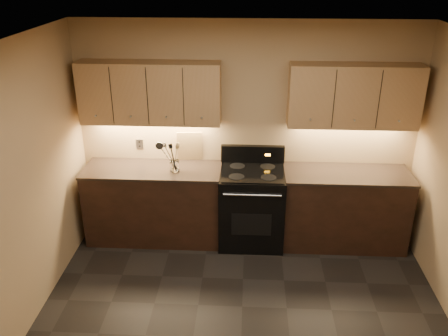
{
  "coord_description": "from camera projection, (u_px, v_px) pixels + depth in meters",
  "views": [
    {
      "loc": [
        0.02,
        -3.32,
        3.22
      ],
      "look_at": [
        -0.24,
        1.45,
        1.07
      ],
      "focal_mm": 38.0,
      "sensor_mm": 36.0,
      "label": 1
    }
  ],
  "objects": [
    {
      "name": "ceiling",
      "position": [
        247.0,
        53.0,
        3.28
      ],
      "size": [
        4.0,
        4.0,
        0.0
      ],
      "primitive_type": "plane",
      "rotation": [
        3.14,
        0.0,
        0.0
      ],
      "color": "silver",
      "rests_on": "wall_back"
    },
    {
      "name": "wall_back",
      "position": [
        247.0,
        132.0,
        5.63
      ],
      "size": [
        4.0,
        0.04,
        2.6
      ],
      "primitive_type": "cube",
      "color": "tan",
      "rests_on": "ground"
    },
    {
      "name": "wall_left",
      "position": [
        2.0,
        210.0,
        3.91
      ],
      "size": [
        0.04,
        4.0,
        2.6
      ],
      "primitive_type": "cube",
      "color": "tan",
      "rests_on": "ground"
    },
    {
      "name": "counter_left",
      "position": [
        154.0,
        203.0,
        5.76
      ],
      "size": [
        1.62,
        0.62,
        0.93
      ],
      "color": "black",
      "rests_on": "ground"
    },
    {
      "name": "counter_right",
      "position": [
        344.0,
        208.0,
        5.64
      ],
      "size": [
        1.46,
        0.62,
        0.93
      ],
      "color": "black",
      "rests_on": "ground"
    },
    {
      "name": "stove",
      "position": [
        252.0,
        206.0,
        5.68
      ],
      "size": [
        0.76,
        0.68,
        1.14
      ],
      "color": "black",
      "rests_on": "ground"
    },
    {
      "name": "upper_cab_left",
      "position": [
        150.0,
        93.0,
        5.35
      ],
      "size": [
        1.6,
        0.3,
        0.7
      ],
      "primitive_type": "cube",
      "color": "tan",
      "rests_on": "wall_back"
    },
    {
      "name": "upper_cab_right",
      "position": [
        354.0,
        96.0,
        5.23
      ],
      "size": [
        1.44,
        0.3,
        0.7
      ],
      "primitive_type": "cube",
      "color": "tan",
      "rests_on": "wall_back"
    },
    {
      "name": "outlet_plate",
      "position": [
        140.0,
        144.0,
        5.77
      ],
      "size": [
        0.08,
        0.01,
        0.12
      ],
      "primitive_type": "cube",
      "color": "#B2B5BA",
      "rests_on": "wall_back"
    },
    {
      "name": "utensil_crock",
      "position": [
        174.0,
        166.0,
        5.48
      ],
      "size": [
        0.11,
        0.11,
        0.13
      ],
      "color": "white",
      "rests_on": "counter_left"
    },
    {
      "name": "cutting_board",
      "position": [
        190.0,
        146.0,
        5.71
      ],
      "size": [
        0.3,
        0.1,
        0.38
      ],
      "primitive_type": "cube",
      "rotation": [
        0.14,
        0.0,
        0.09
      ],
      "color": "tan",
      "rests_on": "counter_left"
    },
    {
      "name": "wooden_spoon",
      "position": [
        172.0,
        157.0,
        5.42
      ],
      "size": [
        0.12,
        0.15,
        0.33
      ],
      "primitive_type": null,
      "rotation": [
        -0.24,
        0.22,
        0.15
      ],
      "color": "tan",
      "rests_on": "utensil_crock"
    },
    {
      "name": "black_turner",
      "position": [
        175.0,
        157.0,
        5.41
      ],
      "size": [
        0.16,
        0.13,
        0.35
      ],
      "primitive_type": null,
      "rotation": [
        -0.13,
        -0.14,
        0.33
      ],
      "color": "black",
      "rests_on": "utensil_crock"
    },
    {
      "name": "steel_spatula",
      "position": [
        176.0,
        154.0,
        5.44
      ],
      "size": [
        0.22,
        0.13,
        0.39
      ],
      "primitive_type": null,
      "rotation": [
        0.14,
        -0.37,
        -0.14
      ],
      "color": "silver",
      "rests_on": "utensil_crock"
    },
    {
      "name": "steel_skimmer",
      "position": [
        176.0,
        155.0,
        5.41
      ],
      "size": [
        0.28,
        0.15,
        0.38
      ],
      "primitive_type": null,
      "rotation": [
        0.08,
        -0.52,
        0.1
      ],
      "color": "silver",
      "rests_on": "utensil_crock"
    }
  ]
}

